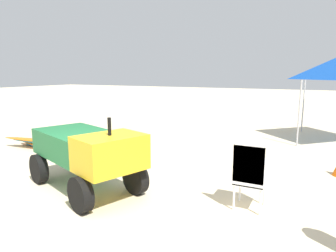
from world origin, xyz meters
TOP-DOWN VIEW (x-y plane):
  - ground at (0.00, 0.00)m, footprint 80.00×80.00m
  - utility_cart at (-0.51, 0.72)m, footprint 2.80×2.02m
  - stacked_plastic_chairs at (2.41, 1.25)m, footprint 0.48×0.48m
  - surfboard_pile at (-3.92, 2.52)m, footprint 2.54×0.73m

SIDE VIEW (x-z plane):
  - ground at x=0.00m, z-range 0.00..0.00m
  - surfboard_pile at x=-3.92m, z-range 0.00..0.32m
  - stacked_plastic_chairs at x=2.41m, z-range 0.10..1.30m
  - utility_cart at x=-0.51m, z-range 0.03..1.53m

